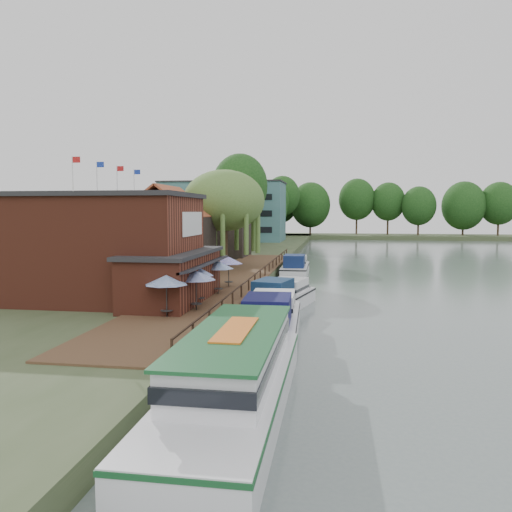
# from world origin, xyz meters

# --- Properties ---
(ground) EXTENTS (260.00, 260.00, 0.00)m
(ground) POSITION_xyz_m (0.00, 0.00, 0.00)
(ground) COLOR #566463
(ground) RESTS_ON ground
(land_bank) EXTENTS (50.00, 140.00, 1.00)m
(land_bank) POSITION_xyz_m (-30.00, 35.00, 0.50)
(land_bank) COLOR #384728
(land_bank) RESTS_ON ground
(quay_deck) EXTENTS (6.00, 50.00, 0.10)m
(quay_deck) POSITION_xyz_m (-8.00, 10.00, 1.05)
(quay_deck) COLOR #47301E
(quay_deck) RESTS_ON land_bank
(quay_rail) EXTENTS (0.20, 49.00, 1.00)m
(quay_rail) POSITION_xyz_m (-5.30, 10.50, 1.50)
(quay_rail) COLOR black
(quay_rail) RESTS_ON land_bank
(pub) EXTENTS (20.00, 11.00, 7.30)m
(pub) POSITION_xyz_m (-14.00, -1.00, 4.65)
(pub) COLOR maroon
(pub) RESTS_ON land_bank
(hotel_block) EXTENTS (25.40, 12.40, 12.30)m
(hotel_block) POSITION_xyz_m (-22.00, 70.00, 7.15)
(hotel_block) COLOR #38666B
(hotel_block) RESTS_ON land_bank
(cottage_a) EXTENTS (8.60, 7.60, 8.50)m
(cottage_a) POSITION_xyz_m (-15.00, 14.00, 5.25)
(cottage_a) COLOR black
(cottage_a) RESTS_ON land_bank
(cottage_b) EXTENTS (9.60, 8.60, 8.50)m
(cottage_b) POSITION_xyz_m (-18.00, 24.00, 5.25)
(cottage_b) COLOR beige
(cottage_b) RESTS_ON land_bank
(cottage_c) EXTENTS (7.60, 7.60, 8.50)m
(cottage_c) POSITION_xyz_m (-14.00, 33.00, 5.25)
(cottage_c) COLOR black
(cottage_c) RESTS_ON land_bank
(willow) EXTENTS (8.60, 8.60, 10.43)m
(willow) POSITION_xyz_m (-10.50, 19.00, 6.21)
(willow) COLOR #476B2D
(willow) RESTS_ON land_bank
(umbrella_0) EXTENTS (2.46, 2.46, 2.38)m
(umbrella_0) POSITION_xyz_m (-8.26, -6.04, 2.29)
(umbrella_0) COLOR #1A4793
(umbrella_0) RESTS_ON quay_deck
(umbrella_1) EXTENTS (2.44, 2.44, 2.38)m
(umbrella_1) POSITION_xyz_m (-7.17, -3.79, 2.29)
(umbrella_1) COLOR navy
(umbrella_1) RESTS_ON quay_deck
(umbrella_2) EXTENTS (1.94, 1.94, 2.38)m
(umbrella_2) POSITION_xyz_m (-7.53, -1.82, 2.29)
(umbrella_2) COLOR navy
(umbrella_2) RESTS_ON quay_deck
(umbrella_3) EXTENTS (2.34, 2.34, 2.38)m
(umbrella_3) POSITION_xyz_m (-7.24, 2.22, 2.29)
(umbrella_3) COLOR navy
(umbrella_3) RESTS_ON quay_deck
(umbrella_4) EXTENTS (2.31, 2.31, 2.38)m
(umbrella_4) POSITION_xyz_m (-7.21, 5.75, 2.29)
(umbrella_4) COLOR #221B99
(umbrella_4) RESTS_ON quay_deck
(cruiser_0) EXTENTS (3.88, 10.74, 2.60)m
(cruiser_0) POSITION_xyz_m (-2.47, -5.06, 1.30)
(cruiser_0) COLOR silver
(cruiser_0) RESTS_ON ground
(cruiser_1) EXTENTS (5.26, 10.22, 2.36)m
(cruiser_1) POSITION_xyz_m (-2.68, 2.89, 1.18)
(cruiser_1) COLOR silver
(cruiser_1) RESTS_ON ground
(cruiser_2) EXTENTS (3.29, 9.86, 2.38)m
(cruiser_2) POSITION_xyz_m (-3.23, 22.74, 1.19)
(cruiser_2) COLOR silver
(cruiser_2) RESTS_ON ground
(tour_boat) EXTENTS (3.76, 13.28, 2.90)m
(tour_boat) POSITION_xyz_m (-2.41, -16.16, 1.45)
(tour_boat) COLOR silver
(tour_boat) RESTS_ON ground
(swan) EXTENTS (0.44, 0.44, 0.44)m
(swan) POSITION_xyz_m (-2.63, -11.07, 0.22)
(swan) COLOR white
(swan) RESTS_ON ground
(bank_tree_0) EXTENTS (8.50, 8.50, 14.85)m
(bank_tree_0) POSITION_xyz_m (-13.30, 42.65, 8.42)
(bank_tree_0) COLOR #143811
(bank_tree_0) RESTS_ON land_bank
(bank_tree_1) EXTENTS (6.08, 6.08, 11.00)m
(bank_tree_1) POSITION_xyz_m (-15.11, 48.76, 6.50)
(bank_tree_1) COLOR #143811
(bank_tree_1) RESTS_ON land_bank
(bank_tree_2) EXTENTS (8.89, 8.89, 14.08)m
(bank_tree_2) POSITION_xyz_m (-17.00, 56.16, 8.04)
(bank_tree_2) COLOR #143811
(bank_tree_2) RESTS_ON land_bank
(bank_tree_3) EXTENTS (8.66, 8.66, 11.67)m
(bank_tree_3) POSITION_xyz_m (-13.85, 79.76, 6.83)
(bank_tree_3) COLOR #143811
(bank_tree_3) RESTS_ON land_bank
(bank_tree_4) EXTENTS (6.99, 6.99, 12.74)m
(bank_tree_4) POSITION_xyz_m (-13.28, 86.76, 7.37)
(bank_tree_4) COLOR #143811
(bank_tree_4) RESTS_ON land_bank
(bank_tree_5) EXTENTS (8.77, 8.77, 15.05)m
(bank_tree_5) POSITION_xyz_m (-12.03, 93.05, 8.53)
(bank_tree_5) COLOR #143811
(bank_tree_5) RESTS_ON land_bank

